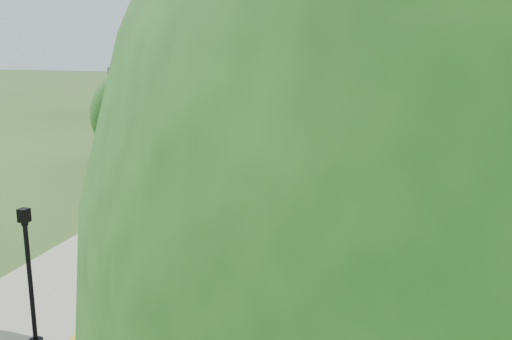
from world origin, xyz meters
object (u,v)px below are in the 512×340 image
(signal_farside, at_px, (380,131))
(signal_gantry, at_px, (366,85))
(station_building, at_px, (168,108))
(lamppost_far, at_px, (167,198))
(train, at_px, (350,100))
(lamppost_mid, at_px, (31,288))
(signal_platform, at_px, (121,201))

(signal_farside, bearing_deg, signal_gantry, 96.29)
(station_building, bearing_deg, lamppost_far, -66.53)
(train, relative_size, lamppost_far, 25.76)
(signal_farside, bearing_deg, train, 99.12)
(train, distance_m, signal_farside, 39.17)
(signal_farside, bearing_deg, lamppost_mid, -109.81)
(train, bearing_deg, lamppost_mid, -92.92)
(signal_platform, bearing_deg, station_building, 110.40)
(lamppost_mid, height_order, lamppost_far, lamppost_mid)
(lamppost_mid, relative_size, lamppost_far, 1.19)
(signal_gantry, distance_m, train, 5.94)
(signal_gantry, height_order, lamppost_far, signal_gantry)
(station_building, relative_size, signal_farside, 1.34)
(station_building, xyz_separation_m, train, (14.00, 29.80, -1.72))
(signal_gantry, relative_size, signal_platform, 1.43)
(station_building, distance_m, signal_gantry, 29.94)
(lamppost_far, relative_size, signal_farside, 0.63)
(station_building, distance_m, signal_farside, 22.05)
(lamppost_mid, relative_size, signal_farside, 0.75)
(station_building, bearing_deg, signal_farside, -23.63)
(signal_platform, bearing_deg, signal_gantry, 84.40)
(lamppost_mid, bearing_deg, lamppost_far, 93.17)
(signal_gantry, bearing_deg, signal_farside, -83.71)
(signal_gantry, xyz_separation_m, signal_farside, (3.73, -33.83, -0.78))
(station_building, xyz_separation_m, signal_farside, (20.20, -8.84, -0.05))
(signal_gantry, distance_m, signal_platform, 55.09)
(signal_platform, relative_size, signal_farside, 0.91)
(signal_gantry, bearing_deg, lamppost_mid, -95.49)
(signal_gantry, distance_m, lamppost_mid, 60.57)
(lamppost_far, xyz_separation_m, signal_farside, (10.19, 14.20, 1.84))
(train, height_order, signal_platform, signal_platform)
(station_building, relative_size, lamppost_mid, 1.78)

